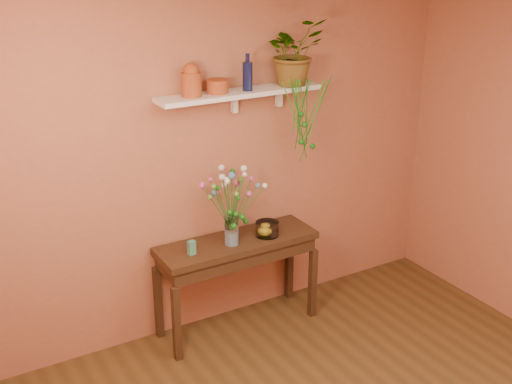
# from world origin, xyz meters

# --- Properties ---
(room) EXTENTS (4.04, 4.04, 2.70)m
(room) POSITION_xyz_m (0.00, 0.00, 1.35)
(room) COLOR #52361A
(room) RESTS_ON ground
(sideboard) EXTENTS (1.29, 0.41, 0.78)m
(sideboard) POSITION_xyz_m (-0.04, 1.77, 0.67)
(sideboard) COLOR #3D2714
(sideboard) RESTS_ON ground
(wall_shelf) EXTENTS (1.30, 0.24, 0.19)m
(wall_shelf) POSITION_xyz_m (0.06, 1.87, 1.92)
(wall_shelf) COLOR white
(wall_shelf) RESTS_ON room
(terracotta_jug) EXTENTS (0.18, 0.18, 0.24)m
(terracotta_jug) POSITION_xyz_m (-0.34, 1.87, 2.05)
(terracotta_jug) COLOR #B04E1E
(terracotta_jug) RESTS_ON wall_shelf
(terracotta_pot) EXTENTS (0.18, 0.18, 0.10)m
(terracotta_pot) POSITION_xyz_m (-0.13, 1.88, 1.99)
(terracotta_pot) COLOR #B04E1E
(terracotta_pot) RESTS_ON wall_shelf
(blue_bottle) EXTENTS (0.08, 0.08, 0.27)m
(blue_bottle) POSITION_xyz_m (0.10, 1.85, 2.05)
(blue_bottle) COLOR #0E1337
(blue_bottle) RESTS_ON wall_shelf
(spider_plant) EXTENTS (0.48, 0.42, 0.50)m
(spider_plant) POSITION_xyz_m (0.50, 1.85, 2.19)
(spider_plant) COLOR #196315
(spider_plant) RESTS_ON wall_shelf
(plant_fronds) EXTENTS (0.46, 0.29, 0.69)m
(plant_fronds) POSITION_xyz_m (0.51, 1.70, 1.67)
(plant_fronds) COLOR #196315
(plant_fronds) RESTS_ON wall_shelf
(glass_vase) EXTENTS (0.11, 0.11, 0.23)m
(glass_vase) POSITION_xyz_m (-0.12, 1.72, 0.88)
(glass_vase) COLOR white
(glass_vase) RESTS_ON sideboard
(bouquet) EXTENTS (0.44, 0.40, 0.52)m
(bouquet) POSITION_xyz_m (-0.11, 1.73, 1.21)
(bouquet) COLOR #386B28
(bouquet) RESTS_ON glass_vase
(glass_bowl) EXTENTS (0.19, 0.19, 0.11)m
(glass_bowl) POSITION_xyz_m (0.20, 1.72, 0.83)
(glass_bowl) COLOR white
(glass_bowl) RESTS_ON sideboard
(lemon) EXTENTS (0.08, 0.08, 0.08)m
(lemon) POSITION_xyz_m (0.19, 1.73, 0.83)
(lemon) COLOR yellow
(lemon) RESTS_ON glass_bowl
(carton) EXTENTS (0.06, 0.05, 0.11)m
(carton) POSITION_xyz_m (-0.46, 1.72, 0.84)
(carton) COLOR teal
(carton) RESTS_ON sideboard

